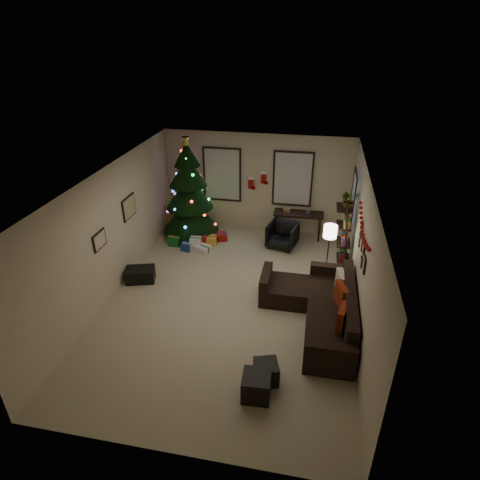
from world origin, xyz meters
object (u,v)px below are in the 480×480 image
(desk, at_px, (299,216))
(christmas_tree, at_px, (189,196))
(desk_chair, at_px, (282,235))
(sofa, at_px, (320,308))
(bookshelf, at_px, (345,238))

(desk, bearing_deg, christmas_tree, -170.86)
(christmas_tree, height_order, desk_chair, christmas_tree)
(sofa, height_order, bookshelf, bookshelf)
(christmas_tree, height_order, desk, christmas_tree)
(desk_chair, height_order, bookshelf, bookshelf)
(christmas_tree, distance_m, bookshelf, 4.16)
(bookshelf, bearing_deg, desk, 124.36)
(sofa, relative_size, bookshelf, 1.41)
(desk, xyz_separation_m, bookshelf, (1.12, -1.63, 0.30))
(desk, height_order, bookshelf, bookshelf)
(christmas_tree, xyz_separation_m, desk_chair, (2.52, -0.19, -0.83))
(desk_chair, distance_m, bookshelf, 1.86)
(desk, xyz_separation_m, desk_chair, (-0.35, -0.65, -0.29))
(christmas_tree, xyz_separation_m, desk, (2.87, 0.46, -0.54))
(christmas_tree, distance_m, sofa, 4.72)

